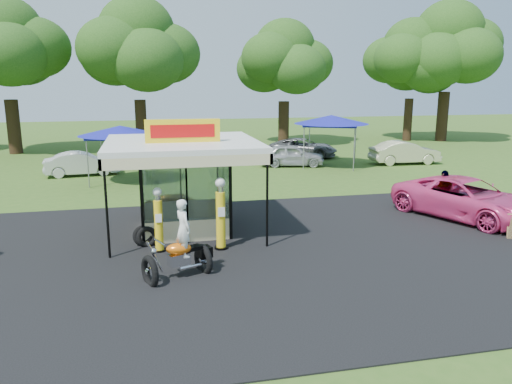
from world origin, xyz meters
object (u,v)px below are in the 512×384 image
at_px(motorcycle, 181,246).
at_px(bg_car_e, 405,153).
at_px(gas_pump_left, 159,222).
at_px(pink_sedan, 466,199).
at_px(bg_car_b, 156,152).
at_px(gas_station_kiosk, 183,184).
at_px(bg_car_d, 303,148).
at_px(tent_west, 120,131).
at_px(kiosk_car, 180,204).
at_px(tent_east, 331,120).
at_px(gas_pump_right, 221,216).
at_px(spectator_east_b, 444,192).
at_px(bg_car_c, 292,155).
at_px(bg_car_a, 82,164).

height_order(motorcycle, bg_car_e, motorcycle).
relative_size(gas_pump_left, pink_sedan, 0.37).
relative_size(bg_car_b, bg_car_e, 1.09).
bearing_deg(gas_station_kiosk, bg_car_b, 92.22).
relative_size(bg_car_d, tent_west, 1.11).
relative_size(gas_pump_left, kiosk_car, 0.77).
bearing_deg(gas_station_kiosk, bg_car_d, 59.09).
bearing_deg(tent_west, kiosk_car, -71.39).
relative_size(bg_car_d, tent_east, 1.03).
distance_m(bg_car_d, bg_car_e, 7.23).
height_order(motorcycle, bg_car_d, motorcycle).
relative_size(gas_pump_left, gas_pump_right, 0.89).
bearing_deg(tent_east, spectator_east_b, -87.73).
relative_size(gas_station_kiosk, spectator_east_b, 2.95).
distance_m(gas_pump_left, pink_sedan, 12.37).
distance_m(gas_pump_left, bg_car_c, 17.71).
xyz_separation_m(kiosk_car, tent_west, (-2.61, 7.74, 2.33)).
bearing_deg(bg_car_a, gas_pump_left, -171.13).
distance_m(gas_pump_right, tent_east, 17.67).
bearing_deg(pink_sedan, kiosk_car, 142.16).
bearing_deg(kiosk_car, tent_east, -45.73).
xyz_separation_m(motorcycle, bg_car_d, (10.39, 21.17, -0.24)).
distance_m(gas_pump_left, kiosk_car, 4.60).
bearing_deg(tent_east, motorcycle, -122.71).
relative_size(gas_pump_left, tent_west, 0.49).
height_order(pink_sedan, bg_car_a, pink_sedan).
relative_size(bg_car_b, tent_east, 1.06).
distance_m(pink_sedan, bg_car_a, 21.05).
bearing_deg(spectator_east_b, bg_car_a, -57.63).
xyz_separation_m(gas_pump_right, tent_west, (-3.61, 12.38, 1.65)).
bearing_deg(kiosk_car, pink_sedan, -104.79).
xyz_separation_m(kiosk_car, bg_car_e, (15.68, 10.01, 0.28)).
height_order(bg_car_d, tent_west, tent_west).
bearing_deg(gas_station_kiosk, kiosk_car, 90.00).
xyz_separation_m(pink_sedan, tent_west, (-13.89, 10.72, 1.99)).
xyz_separation_m(gas_station_kiosk, tent_west, (-2.61, 9.94, 1.03)).
relative_size(bg_car_c, bg_car_e, 0.91).
xyz_separation_m(kiosk_car, bg_car_c, (8.01, 10.80, 0.24)).
height_order(gas_station_kiosk, bg_car_b, gas_station_kiosk).
bearing_deg(bg_car_d, spectator_east_b, -149.21).
bearing_deg(tent_west, gas_pump_left, -82.46).
bearing_deg(gas_pump_right, pink_sedan, 9.22).
bearing_deg(spectator_east_b, pink_sedan, 89.67).
height_order(gas_pump_right, kiosk_car, gas_pump_right).
relative_size(gas_station_kiosk, kiosk_car, 1.92).
bearing_deg(bg_car_b, gas_pump_left, -178.93).
relative_size(gas_station_kiosk, tent_east, 1.13).
height_order(gas_pump_right, pink_sedan, gas_pump_right).
distance_m(bg_car_b, bg_car_c, 9.29).
bearing_deg(bg_car_a, bg_car_d, -81.12).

